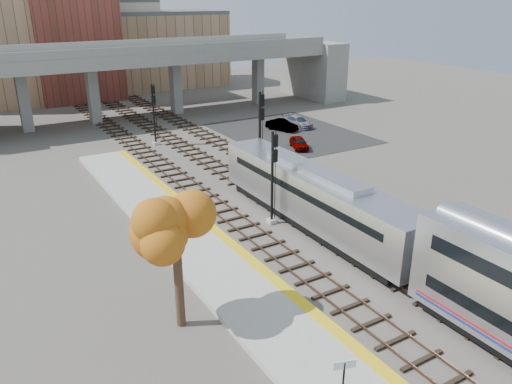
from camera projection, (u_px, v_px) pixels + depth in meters
ground at (363, 270)px, 29.30m from camera, size 160.00×160.00×0.00m
platform at (258, 304)px, 25.77m from camera, size 4.50×60.00×0.35m
yellow_strip at (288, 291)px, 26.61m from camera, size 0.70×60.00×0.01m
tracks at (264, 197)px, 39.69m from camera, size 10.70×95.00×0.25m
overpass at (160, 71)px, 65.41m from camera, size 54.00×12.00×9.50m
buildings_far at (89, 43)px, 80.11m from camera, size 43.00×21.00×20.60m
parking_lot at (289, 133)px, 58.32m from camera, size 14.00×18.00×0.04m
locomotive at (314, 196)px, 33.94m from camera, size 3.02×19.05×4.10m
signal_mast_near at (273, 181)px, 34.12m from camera, size 0.60×0.64×6.65m
signal_mast_mid at (260, 136)px, 42.50m from camera, size 0.60×0.64×7.61m
signal_mast_far at (154, 116)px, 52.63m from camera, size 0.60×0.64×6.52m
station_sign at (344, 375)px, 18.40m from camera, size 0.87×0.33×2.27m
tree at (175, 224)px, 22.46m from camera, size 3.60×3.60×7.32m
car_a at (299, 143)px, 52.22m from camera, size 2.61×3.88×1.23m
car_b at (282, 125)px, 59.18m from camera, size 2.75×4.19×1.30m
car_c at (298, 122)px, 60.77m from camera, size 2.14×4.55×1.29m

